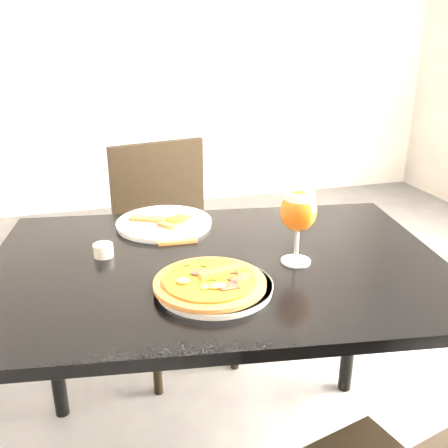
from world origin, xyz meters
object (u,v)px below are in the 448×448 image
object	(u,v)px
pizza	(210,281)
beer_glass	(299,212)
chair_far	(172,246)
dining_table	(218,291)

from	to	relation	value
pizza	beer_glass	distance (m)	0.29
pizza	chair_far	bearing A→B (deg)	86.57
pizza	beer_glass	xyz separation A→B (m)	(0.25, 0.08, 0.12)
chair_far	beer_glass	xyz separation A→B (m)	(0.20, -0.76, 0.39)
dining_table	pizza	distance (m)	0.19
pizza	beer_glass	bearing A→B (deg)	18.47
dining_table	beer_glass	bearing A→B (deg)	-9.10
dining_table	pizza	size ratio (longest dim) A/B	4.94
pizza	dining_table	bearing A→B (deg)	68.36
dining_table	chair_far	bearing A→B (deg)	99.13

